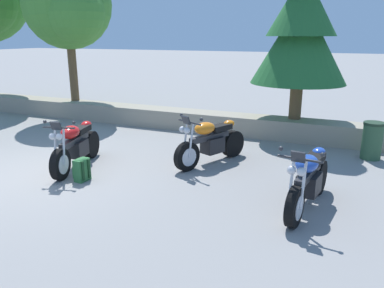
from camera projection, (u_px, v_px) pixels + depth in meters
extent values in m
plane|color=gray|center=(36.00, 173.00, 7.89)|extent=(120.00, 120.00, 0.00)
cube|color=gray|center=(151.00, 116.00, 12.04)|extent=(36.00, 0.80, 0.55)
cylinder|color=black|center=(60.00, 164.00, 7.46)|extent=(0.29, 0.64, 0.62)
cylinder|color=black|center=(91.00, 144.00, 8.82)|extent=(0.33, 0.65, 0.62)
cylinder|color=silver|center=(60.00, 164.00, 7.46)|extent=(0.25, 0.41, 0.38)
cube|color=black|center=(77.00, 148.00, 8.16)|extent=(0.43, 0.54, 0.34)
cube|color=#2D2D30|center=(74.00, 141.00, 8.01)|extent=(0.41, 1.10, 0.12)
ellipsoid|color=red|center=(70.00, 132.00, 7.81)|extent=(0.46, 0.59, 0.26)
cube|color=black|center=(81.00, 129.00, 8.28)|extent=(0.39, 0.61, 0.12)
ellipsoid|color=red|center=(86.00, 125.00, 8.55)|extent=(0.28, 0.33, 0.16)
cylinder|color=#2D2D30|center=(59.00, 128.00, 7.33)|extent=(0.65, 0.20, 0.04)
sphere|color=silver|center=(59.00, 137.00, 7.23)|extent=(0.13, 0.13, 0.13)
sphere|color=silver|center=(52.00, 136.00, 7.25)|extent=(0.13, 0.13, 0.13)
cube|color=#26282D|center=(56.00, 126.00, 7.22)|extent=(0.22, 0.14, 0.18)
cylinder|color=silver|center=(79.00, 145.00, 8.61)|extent=(0.20, 0.40, 0.11)
cylinder|color=silver|center=(64.00, 146.00, 7.38)|extent=(0.08, 0.17, 0.73)
cylinder|color=silver|center=(55.00, 146.00, 7.41)|extent=(0.08, 0.17, 0.73)
sphere|color=#2D2D30|center=(74.00, 123.00, 7.30)|extent=(0.07, 0.07, 0.07)
sphere|color=#2D2D30|center=(45.00, 122.00, 7.39)|extent=(0.07, 0.07, 0.07)
cylinder|color=black|center=(187.00, 157.00, 7.94)|extent=(0.37, 0.62, 0.62)
cylinder|color=black|center=(232.00, 144.00, 8.88)|extent=(0.41, 0.64, 0.62)
cylinder|color=silver|center=(187.00, 157.00, 7.94)|extent=(0.30, 0.42, 0.38)
cube|color=black|center=(213.00, 145.00, 8.41)|extent=(0.48, 0.57, 0.34)
cube|color=#2D2D30|center=(210.00, 137.00, 8.29)|extent=(0.56, 1.07, 0.12)
ellipsoid|color=orange|center=(205.00, 128.00, 8.13)|extent=(0.52, 0.61, 0.26)
cube|color=black|center=(220.00, 127.00, 8.47)|extent=(0.46, 0.62, 0.12)
ellipsoid|color=orange|center=(229.00, 124.00, 8.65)|extent=(0.31, 0.34, 0.16)
cylinder|color=#2D2D30|center=(190.00, 122.00, 7.79)|extent=(0.62, 0.29, 0.04)
sphere|color=silver|center=(187.00, 131.00, 7.69)|extent=(0.13, 0.13, 0.13)
sphere|color=silver|center=(182.00, 129.00, 7.79)|extent=(0.13, 0.13, 0.13)
cube|color=#26282D|center=(186.00, 120.00, 7.71)|extent=(0.22, 0.17, 0.18)
cylinder|color=silver|center=(220.00, 142.00, 8.82)|extent=(0.25, 0.39, 0.11)
cylinder|color=silver|center=(191.00, 140.00, 7.80)|extent=(0.11, 0.17, 0.73)
cylinder|color=silver|center=(185.00, 139.00, 7.93)|extent=(0.11, 0.17, 0.73)
sphere|color=#2D2D30|center=(201.00, 119.00, 7.58)|extent=(0.07, 0.07, 0.07)
sphere|color=#2D2D30|center=(181.00, 115.00, 8.00)|extent=(0.07, 0.07, 0.07)
cylinder|color=black|center=(295.00, 207.00, 5.61)|extent=(0.22, 0.63, 0.62)
cylinder|color=black|center=(318.00, 177.00, 6.80)|extent=(0.26, 0.64, 0.62)
cylinder|color=silver|center=(295.00, 207.00, 5.61)|extent=(0.21, 0.40, 0.38)
cube|color=black|center=(309.00, 184.00, 6.22)|extent=(0.38, 0.52, 0.34)
cube|color=#2D2D30|center=(308.00, 174.00, 6.08)|extent=(0.28, 1.11, 0.12)
ellipsoid|color=#2347A8|center=(307.00, 164.00, 5.90)|extent=(0.40, 0.56, 0.26)
cube|color=black|center=(314.00, 159.00, 6.31)|extent=(0.33, 0.59, 0.12)
ellipsoid|color=#2347A8|center=(319.00, 152.00, 6.55)|extent=(0.25, 0.31, 0.16)
cylinder|color=#2D2D30|center=(300.00, 159.00, 5.48)|extent=(0.66, 0.12, 0.04)
sphere|color=silver|center=(301.00, 172.00, 5.37)|extent=(0.13, 0.13, 0.13)
sphere|color=silver|center=(291.00, 170.00, 5.44)|extent=(0.13, 0.13, 0.13)
cube|color=#26282D|center=(298.00, 157.00, 5.38)|extent=(0.21, 0.12, 0.18)
cylinder|color=silver|center=(306.00, 177.00, 6.67)|extent=(0.16, 0.39, 0.11)
cylinder|color=silver|center=(303.00, 184.00, 5.50)|extent=(0.06, 0.17, 0.73)
cylinder|color=silver|center=(291.00, 182.00, 5.59)|extent=(0.06, 0.17, 0.73)
sphere|color=#2D2D30|center=(323.00, 155.00, 5.34)|extent=(0.07, 0.07, 0.07)
sphere|color=#2D2D30|center=(281.00, 149.00, 5.64)|extent=(0.07, 0.07, 0.07)
cube|color=#2D6B38|center=(82.00, 170.00, 7.41)|extent=(0.20, 0.31, 0.44)
cube|color=#2D6B38|center=(78.00, 171.00, 7.47)|extent=(0.07, 0.24, 0.24)
ellipsoid|color=#2D6B38|center=(81.00, 160.00, 7.35)|extent=(0.19, 0.30, 0.08)
cube|color=#193A1E|center=(83.00, 171.00, 7.29)|extent=(0.03, 0.05, 0.37)
cube|color=#193A1E|center=(89.00, 169.00, 7.43)|extent=(0.03, 0.05, 0.37)
cylinder|color=brown|center=(73.00, 70.00, 13.02)|extent=(0.28, 0.28, 2.08)
sphere|color=#428433|center=(67.00, 4.00, 12.44)|extent=(2.88, 2.88, 2.88)
sphere|color=#428433|center=(75.00, 13.00, 11.89)|extent=(1.87, 1.87, 1.87)
cylinder|color=brown|center=(296.00, 95.00, 10.23)|extent=(0.33, 0.33, 1.28)
cone|color=#23602D|center=(300.00, 41.00, 9.83)|extent=(2.48, 2.48, 2.19)
cone|color=#23602D|center=(303.00, 4.00, 9.59)|extent=(1.79, 1.79, 1.58)
cylinder|color=#335638|center=(372.00, 142.00, 8.69)|extent=(0.44, 0.44, 0.80)
cylinder|color=#1E3421|center=(374.00, 124.00, 8.57)|extent=(0.46, 0.46, 0.06)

